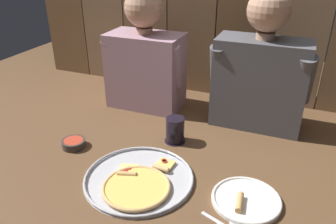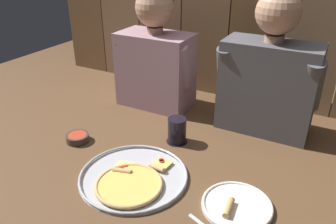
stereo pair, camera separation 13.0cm
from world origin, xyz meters
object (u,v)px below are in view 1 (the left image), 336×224
(diner_right, at_px, (261,67))
(drinking_glass, at_px, (175,130))
(pizza_tray, at_px, (138,181))
(dipping_bowl, at_px, (74,143))
(dinner_plate, at_px, (246,200))
(diner_left, at_px, (145,55))

(diner_right, bearing_deg, drinking_glass, -135.43)
(pizza_tray, distance_m, dipping_bowl, 0.38)
(pizza_tray, height_order, dinner_plate, dinner_plate)
(drinking_glass, bearing_deg, diner_left, 133.19)
(dinner_plate, bearing_deg, diner_left, 138.29)
(pizza_tray, relative_size, dinner_plate, 1.73)
(dipping_bowl, xyz_separation_m, diner_left, (0.11, 0.49, 0.26))
(dinner_plate, bearing_deg, drinking_glass, 142.85)
(drinking_glass, distance_m, dipping_bowl, 0.43)
(dipping_bowl, bearing_deg, diner_right, 36.05)
(dinner_plate, bearing_deg, diner_right, 96.21)
(diner_right, bearing_deg, diner_left, 179.97)
(drinking_glass, bearing_deg, pizza_tray, -93.99)
(pizza_tray, distance_m, diner_right, 0.74)
(dipping_bowl, height_order, diner_right, diner_right)
(dipping_bowl, bearing_deg, dinner_plate, -5.22)
(pizza_tray, bearing_deg, dinner_plate, 6.73)
(diner_left, bearing_deg, drinking_glass, -46.81)
(drinking_glass, xyz_separation_m, diner_left, (-0.27, 0.29, 0.22))
(drinking_glass, relative_size, diner_left, 0.19)
(diner_left, relative_size, diner_right, 0.96)
(pizza_tray, relative_size, drinking_glass, 3.57)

